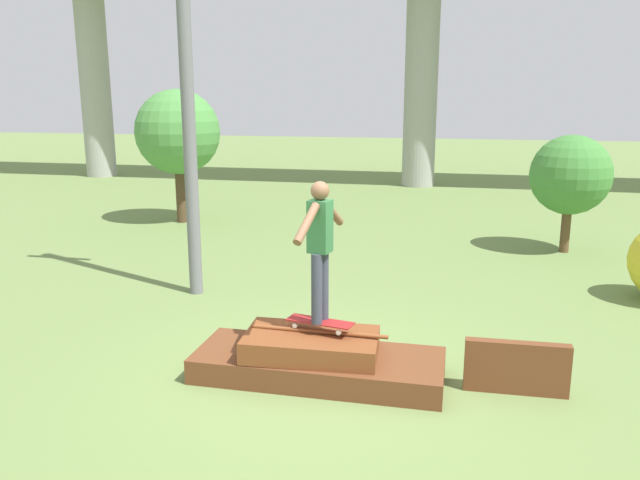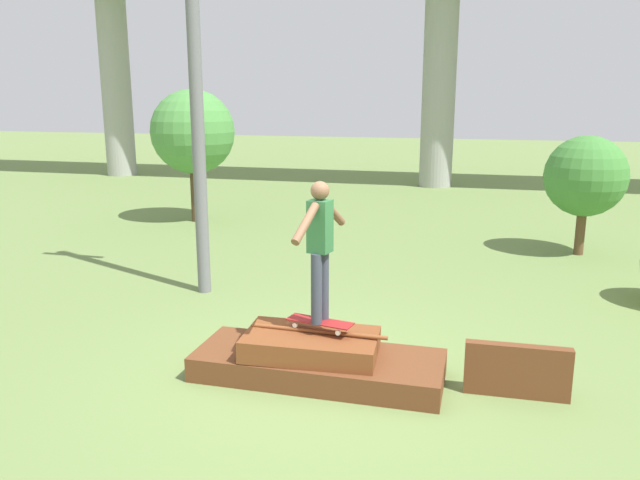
{
  "view_description": "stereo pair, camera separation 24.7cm",
  "coord_description": "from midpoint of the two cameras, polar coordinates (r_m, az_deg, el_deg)",
  "views": [
    {
      "loc": [
        1.41,
        -6.21,
        3.03
      ],
      "look_at": [
        0.01,
        0.04,
        1.55
      ],
      "focal_mm": 35.0,
      "sensor_mm": 36.0,
      "label": 1
    },
    {
      "loc": [
        1.65,
        -6.15,
        3.03
      ],
      "look_at": [
        0.01,
        0.04,
        1.55
      ],
      "focal_mm": 35.0,
      "sensor_mm": 36.0,
      "label": 2
    }
  ],
  "objects": [
    {
      "name": "scrap_pile",
      "position": [
        6.96,
        -1.34,
        -10.88
      ],
      "size": [
        2.72,
        1.03,
        0.55
      ],
      "color": "brown",
      "rests_on": "ground_plane"
    },
    {
      "name": "skater",
      "position": [
        6.57,
        -1.08,
        -0.22
      ],
      "size": [
        0.31,
        1.16,
        1.53
      ],
      "color": "#383D4C",
      "rests_on": "skateboard"
    },
    {
      "name": "skateboard",
      "position": [
        6.83,
        -1.04,
        -7.52
      ],
      "size": [
        0.76,
        0.36,
        0.09
      ],
      "color": "maroon",
      "rests_on": "scrap_pile"
    },
    {
      "name": "utility_pole",
      "position": [
        9.61,
        -12.88,
        14.78
      ],
      "size": [
        1.3,
        0.2,
        6.49
      ],
      "color": "slate",
      "rests_on": "ground_plane"
    },
    {
      "name": "ground_plane",
      "position": [
        7.05,
        -1.16,
        -12.4
      ],
      "size": [
        80.0,
        80.0,
        0.0
      ],
      "primitive_type": "plane",
      "color": "olive"
    },
    {
      "name": "scrap_plank_loose",
      "position": [
        6.86,
        16.53,
        -11.13
      ],
      "size": [
        1.06,
        0.15,
        0.56
      ],
      "color": "brown",
      "rests_on": "ground_plane"
    },
    {
      "name": "tree_behind_right",
      "position": [
        15.44,
        -13.32,
        9.53
      ],
      "size": [
        2.01,
        2.01,
        3.19
      ],
      "color": "#4C3823",
      "rests_on": "ground_plane"
    },
    {
      "name": "tree_behind_left",
      "position": [
        12.98,
        21.42,
        5.53
      ],
      "size": [
        1.54,
        1.54,
        2.31
      ],
      "color": "brown",
      "rests_on": "ground_plane"
    }
  ]
}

